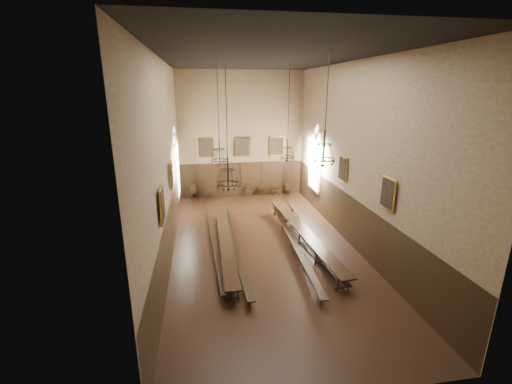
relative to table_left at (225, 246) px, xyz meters
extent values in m
cube|color=black|center=(1.94, 0.25, -0.36)|extent=(9.00, 18.00, 0.02)
cube|color=black|center=(1.94, 0.25, 8.66)|extent=(9.00, 18.00, 0.02)
cube|color=#917659|center=(1.94, 9.26, 4.15)|extent=(9.00, 0.02, 9.00)
cube|color=#917659|center=(1.94, -8.76, 4.15)|extent=(9.00, 0.02, 9.00)
cube|color=#917659|center=(-2.57, 0.25, 4.15)|extent=(0.02, 18.00, 9.00)
cube|color=#917659|center=(6.45, 0.25, 4.15)|extent=(0.02, 18.00, 9.00)
cube|color=black|center=(0.00, 0.00, 0.32)|extent=(0.72, 9.03, 0.06)
cube|color=black|center=(4.03, 0.30, 0.37)|extent=(1.35, 9.72, 0.07)
cube|color=black|center=(-0.51, 0.32, 0.04)|extent=(0.60, 9.25, 0.05)
cube|color=black|center=(0.40, 0.37, 0.10)|extent=(0.65, 10.60, 0.05)
cube|color=black|center=(3.37, 0.05, 0.10)|extent=(0.73, 10.63, 0.05)
cube|color=black|center=(4.57, 0.52, 0.08)|extent=(0.70, 10.11, 0.05)
cube|color=black|center=(-1.63, 8.84, 0.14)|extent=(0.54, 0.54, 0.05)
cube|color=black|center=(-1.63, 9.03, 0.42)|extent=(0.46, 0.13, 0.55)
cube|color=black|center=(-0.50, 8.79, 0.13)|extent=(0.47, 0.47, 0.05)
cube|color=black|center=(-0.50, 8.98, 0.39)|extent=(0.45, 0.06, 0.53)
cube|color=black|center=(2.36, 8.83, 0.12)|extent=(0.55, 0.55, 0.05)
cube|color=black|center=(2.36, 9.02, 0.38)|extent=(0.43, 0.17, 0.52)
cube|color=black|center=(3.37, 8.84, 0.07)|extent=(0.45, 0.45, 0.05)
cube|color=black|center=(3.37, 9.01, 0.30)|extent=(0.39, 0.10, 0.47)
cube|color=black|center=(4.43, 8.73, 0.10)|extent=(0.46, 0.46, 0.05)
cube|color=black|center=(4.43, 8.91, 0.36)|extent=(0.43, 0.08, 0.51)
cube|color=black|center=(5.40, 8.83, 0.07)|extent=(0.41, 0.41, 0.05)
cube|color=black|center=(5.40, 9.00, 0.30)|extent=(0.39, 0.06, 0.46)
cylinder|color=black|center=(0.00, 2.93, 6.72)|extent=(0.03, 0.03, 3.85)
torus|color=black|center=(0.00, 2.93, 3.66)|extent=(0.92, 0.92, 0.05)
torus|color=black|center=(0.00, 2.93, 4.26)|extent=(0.59, 0.59, 0.04)
cylinder|color=black|center=(0.00, 2.93, 4.15)|extent=(0.07, 0.07, 1.30)
cylinder|color=black|center=(3.67, 2.59, 6.72)|extent=(0.03, 0.03, 3.86)
torus|color=black|center=(3.67, 2.59, 3.80)|extent=(0.79, 0.79, 0.05)
torus|color=black|center=(3.67, 2.59, 4.32)|extent=(0.50, 0.50, 0.04)
cylinder|color=black|center=(3.67, 2.59, 4.22)|extent=(0.06, 0.06, 1.12)
cylinder|color=black|center=(0.04, -2.08, 6.72)|extent=(0.03, 0.03, 3.85)
torus|color=black|center=(0.04, -2.08, 3.71)|extent=(0.88, 0.88, 0.05)
torus|color=black|center=(0.04, -2.08, 4.28)|extent=(0.56, 0.56, 0.04)
cylinder|color=black|center=(0.04, -2.08, 4.17)|extent=(0.06, 0.06, 1.24)
cylinder|color=black|center=(3.92, -2.24, 7.21)|extent=(0.03, 0.03, 2.87)
torus|color=black|center=(3.92, -2.24, 4.61)|extent=(0.95, 0.95, 0.06)
torus|color=black|center=(3.92, -2.24, 5.22)|extent=(0.60, 0.60, 0.04)
cylinder|color=black|center=(3.92, -2.24, 5.11)|extent=(0.07, 0.07, 1.34)
cube|color=gold|center=(-0.66, 9.13, 3.35)|extent=(1.10, 0.12, 1.40)
cube|color=black|center=(-0.66, 9.13, 3.35)|extent=(0.98, 0.02, 1.28)
cube|color=gold|center=(1.94, 9.13, 3.35)|extent=(1.10, 0.12, 1.40)
cube|color=black|center=(1.94, 9.13, 3.35)|extent=(0.98, 0.02, 1.28)
cube|color=gold|center=(4.54, 9.13, 3.35)|extent=(1.10, 0.12, 1.40)
cube|color=black|center=(4.54, 9.13, 3.35)|extent=(0.98, 0.02, 1.28)
cube|color=gold|center=(-2.44, 1.25, 3.35)|extent=(0.12, 1.00, 1.30)
cube|color=black|center=(-2.44, 1.25, 3.35)|extent=(0.02, 0.88, 1.18)
cube|color=gold|center=(-2.44, -3.25, 3.35)|extent=(0.12, 1.00, 1.30)
cube|color=black|center=(-2.44, -3.25, 3.35)|extent=(0.02, 0.88, 1.18)
cube|color=gold|center=(6.32, 1.25, 3.35)|extent=(0.12, 1.00, 1.30)
cube|color=black|center=(6.32, 1.25, 3.35)|extent=(0.02, 0.88, 1.18)
cube|color=gold|center=(6.32, -3.25, 3.35)|extent=(0.12, 1.00, 1.30)
cube|color=black|center=(6.32, -3.25, 3.35)|extent=(0.02, 0.88, 1.18)
camera|label=1|loc=(-0.96, -15.28, 7.32)|focal=24.00mm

